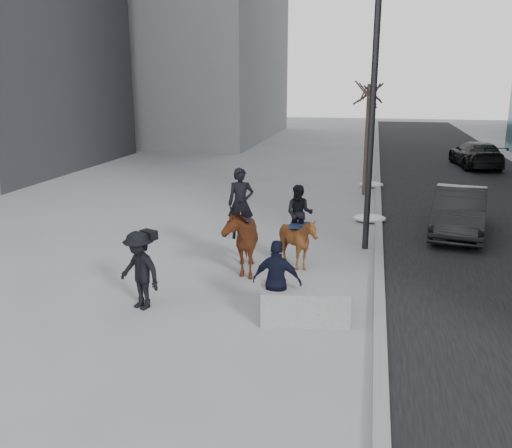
% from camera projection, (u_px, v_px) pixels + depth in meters
% --- Properties ---
extents(ground, '(120.00, 120.00, 0.00)m').
position_uv_depth(ground, '(245.00, 301.00, 12.35)').
color(ground, gray).
rests_on(ground, ground).
extents(road, '(8.00, 90.00, 0.01)m').
position_uv_depth(road, '(487.00, 213.00, 20.37)').
color(road, black).
rests_on(road, ground).
extents(curb, '(0.25, 90.00, 0.12)m').
position_uv_depth(curb, '(378.00, 206.00, 21.17)').
color(curb, gray).
rests_on(curb, ground).
extents(planter, '(1.95, 1.22, 0.73)m').
position_uv_depth(planter, '(304.00, 304.00, 11.30)').
color(planter, '#939396').
rests_on(planter, ground).
extents(car_near, '(2.31, 4.69, 1.48)m').
position_uv_depth(car_near, '(459.00, 211.00, 17.51)').
color(car_near, black).
rests_on(car_near, ground).
extents(car_far, '(2.60, 5.28, 1.48)m').
position_uv_depth(car_far, '(476.00, 154.00, 30.65)').
color(car_far, black).
rests_on(car_far, ground).
extents(tree_near, '(1.20, 1.20, 5.21)m').
position_uv_depth(tree_near, '(367.00, 135.00, 22.91)').
color(tree_near, '#3C2C24').
rests_on(tree_near, ground).
extents(tree_far, '(1.20, 1.20, 5.03)m').
position_uv_depth(tree_far, '(369.00, 125.00, 28.43)').
color(tree_far, '#3C2F23').
rests_on(tree_far, ground).
extents(mounted_left, '(1.48, 2.27, 2.70)m').
position_uv_depth(mounted_left, '(240.00, 234.00, 14.06)').
color(mounted_left, '#532D10').
rests_on(mounted_left, ground).
extents(mounted_right, '(1.19, 1.34, 2.22)m').
position_uv_depth(mounted_right, '(298.00, 235.00, 14.30)').
color(mounted_right, '#4C2B0F').
rests_on(mounted_right, ground).
extents(feeder, '(1.05, 0.88, 1.75)m').
position_uv_depth(feeder, '(277.00, 282.00, 11.10)').
color(feeder, black).
rests_on(feeder, ground).
extents(camera_crew, '(1.30, 1.07, 1.75)m').
position_uv_depth(camera_crew, '(140.00, 270.00, 11.75)').
color(camera_crew, black).
rests_on(camera_crew, ground).
extents(lamppost, '(0.25, 0.96, 9.09)m').
position_uv_depth(lamppost, '(374.00, 75.00, 14.90)').
color(lamppost, black).
rests_on(lamppost, ground).
extents(snow_piles, '(1.14, 7.12, 0.29)m').
position_uv_depth(snow_piles, '(371.00, 200.00, 21.96)').
color(snow_piles, white).
rests_on(snow_piles, ground).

